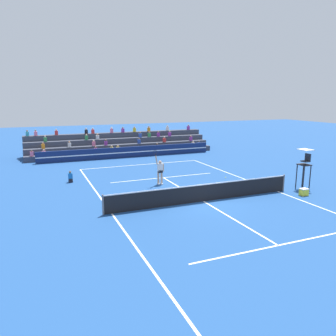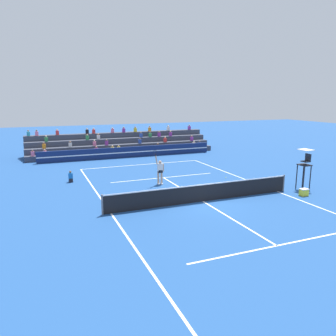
{
  "view_description": "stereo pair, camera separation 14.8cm",
  "coord_description": "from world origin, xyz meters",
  "views": [
    {
      "loc": [
        -9.05,
        -16.31,
        5.97
      ],
      "look_at": [
        -0.28,
        4.82,
        1.1
      ],
      "focal_mm": 35.0,
      "sensor_mm": 36.0,
      "label": 1
    },
    {
      "loc": [
        -8.91,
        -16.36,
        5.97
      ],
      "look_at": [
        -0.28,
        4.82,
        1.1
      ],
      "focal_mm": 35.0,
      "sensor_mm": 36.0,
      "label": 2
    }
  ],
  "objects": [
    {
      "name": "tennis_player",
      "position": [
        -0.94,
        4.71,
        0.99
      ],
      "size": [
        0.84,
        0.34,
        2.5
      ],
      "color": "tan",
      "rests_on": "ground"
    },
    {
      "name": "umpire_chair",
      "position": [
        7.64,
        -0.0,
        1.72
      ],
      "size": [
        0.76,
        0.84,
        2.67
      ],
      "color": "black",
      "rests_on": "ground"
    },
    {
      "name": "tennis_ball",
      "position": [
        4.37,
        4.51,
        0.03
      ],
      "size": [
        0.07,
        0.07,
        0.07
      ],
      "primitive_type": "sphere",
      "color": "#C6DB33",
      "rests_on": "ground"
    },
    {
      "name": "equipment_cooler",
      "position": [
        6.41,
        -1.32,
        0.23
      ],
      "size": [
        0.5,
        0.38,
        0.45
      ],
      "color": "yellow",
      "rests_on": "ground"
    },
    {
      "name": "ground_plane",
      "position": [
        0.0,
        0.0,
        0.0
      ],
      "size": [
        120.0,
        120.0,
        0.0
      ],
      "primitive_type": "plane",
      "color": "navy"
    },
    {
      "name": "sponsor_banner_wall",
      "position": [
        0.0,
        16.04,
        0.55
      ],
      "size": [
        18.0,
        0.26,
        1.1
      ],
      "color": "navy",
      "rests_on": "ground"
    },
    {
      "name": "ball_kid_courtside",
      "position": [
        -6.75,
        7.72,
        0.33
      ],
      "size": [
        0.3,
        0.36,
        0.84
      ],
      "color": "black",
      "rests_on": "ground"
    },
    {
      "name": "bleacher_stand",
      "position": [
        -0.01,
        19.21,
        0.84
      ],
      "size": [
        20.09,
        3.8,
        2.83
      ],
      "color": "#383D4C",
      "rests_on": "ground"
    },
    {
      "name": "tennis_net",
      "position": [
        0.0,
        0.0,
        0.54
      ],
      "size": [
        12.0,
        0.1,
        1.1
      ],
      "color": "slate",
      "rests_on": "ground"
    },
    {
      "name": "court_lines",
      "position": [
        0.0,
        0.0,
        0.0
      ],
      "size": [
        11.1,
        23.9,
        0.01
      ],
      "color": "white",
      "rests_on": "ground"
    }
  ]
}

